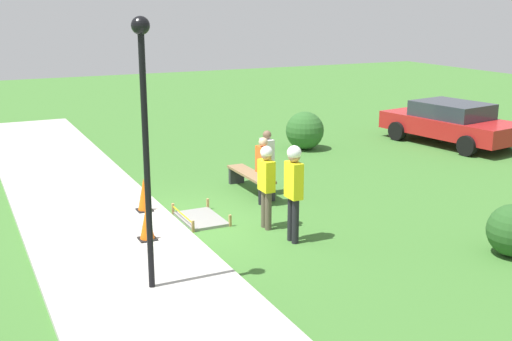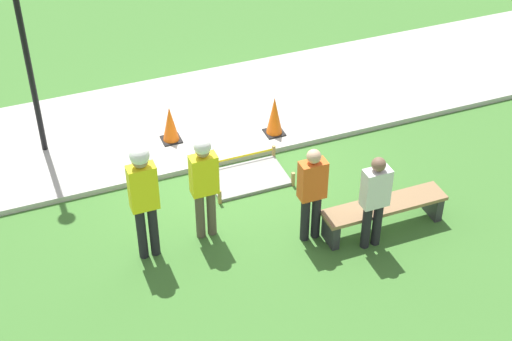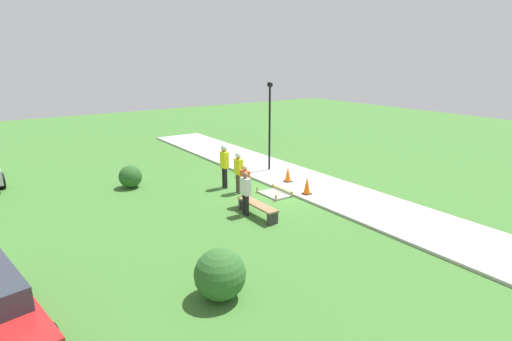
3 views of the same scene
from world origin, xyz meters
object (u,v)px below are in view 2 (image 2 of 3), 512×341
traffic_cone_near_patch (274,116)px  traffic_cone_far_patch (170,124)px  lamppost_near (16,0)px  bystander_in_gray_shirt (375,198)px  worker_supervisor (204,179)px  bystander_in_orange_shirt (312,190)px  park_bench (384,210)px  worker_assistant (143,191)px

traffic_cone_near_patch → traffic_cone_far_patch: 1.85m
traffic_cone_far_patch → lamppost_near: 3.29m
bystander_in_gray_shirt → traffic_cone_far_patch: bearing=-60.9°
lamppost_near → traffic_cone_near_patch: bearing=165.5°
lamppost_near → traffic_cone_far_patch: bearing=165.5°
traffic_cone_far_patch → lamppost_near: (2.13, -0.55, 2.45)m
worker_supervisor → bystander_in_orange_shirt: bearing=156.1°
park_bench → bystander_in_gray_shirt: bearing=36.8°
traffic_cone_far_patch → lamppost_near: bearing=-14.5°
traffic_cone_far_patch → lamppost_near: lamppost_near is taller
worker_assistant → lamppost_near: 3.75m
traffic_cone_near_patch → lamppost_near: size_ratio=0.17×
park_bench → lamppost_near: size_ratio=0.46×
bystander_in_gray_shirt → lamppost_near: 6.24m
traffic_cone_near_patch → park_bench: (-0.60, 2.91, -0.12)m
worker_supervisor → lamppost_near: size_ratio=0.41×
worker_assistant → bystander_in_orange_shirt: worker_assistant is taller
traffic_cone_far_patch → worker_supervisor: size_ratio=0.39×
bystander_in_orange_shirt → lamppost_near: 5.40m
traffic_cone_near_patch → traffic_cone_far_patch: traffic_cone_near_patch is taller
worker_assistant → bystander_in_orange_shirt: bearing=167.8°
park_bench → bystander_in_orange_shirt: bystander_in_orange_shirt is taller
traffic_cone_near_patch → park_bench: bearing=101.7°
park_bench → traffic_cone_near_patch: bearing=-78.3°
worker_assistant → bystander_in_orange_shirt: (-2.38, 0.51, -0.28)m
traffic_cone_near_patch → worker_assistant: (2.91, 2.18, 0.73)m
traffic_cone_far_patch → traffic_cone_near_patch: bearing=165.5°
traffic_cone_far_patch → bystander_in_orange_shirt: (-1.26, 3.16, 0.48)m
traffic_cone_far_patch → worker_supervisor: bearing=85.8°
traffic_cone_near_patch → bystander_in_gray_shirt: 3.22m
traffic_cone_near_patch → bystander_in_orange_shirt: size_ratio=0.46×
worker_assistant → bystander_in_orange_shirt: 2.45m
lamppost_near → worker_assistant: bearing=107.6°
traffic_cone_near_patch → bystander_in_gray_shirt: size_ratio=0.46×
worker_supervisor → lamppost_near: bearing=-57.6°
traffic_cone_far_patch → park_bench: size_ratio=0.35×
traffic_cone_near_patch → lamppost_near: (3.92, -1.02, 2.42)m
park_bench → lamppost_near: 6.50m
bystander_in_orange_shirt → lamppost_near: lamppost_near is taller
worker_supervisor → bystander_in_gray_shirt: size_ratio=1.10×
bystander_in_gray_shirt → worker_supervisor: bearing=-26.9°
bystander_in_gray_shirt → lamppost_near: lamppost_near is taller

